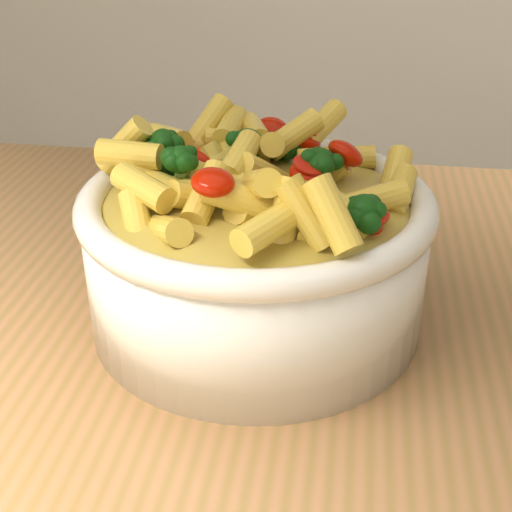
# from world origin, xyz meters

# --- Properties ---
(serving_bowl) EXTENTS (0.24, 0.24, 0.10)m
(serving_bowl) POSITION_xyz_m (-0.07, 0.08, 0.95)
(serving_bowl) COLOR white
(serving_bowl) RESTS_ON table
(pasta_salad) EXTENTS (0.19, 0.19, 0.04)m
(pasta_salad) POSITION_xyz_m (-0.07, 0.08, 1.01)
(pasta_salad) COLOR #FFE150
(pasta_salad) RESTS_ON serving_bowl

